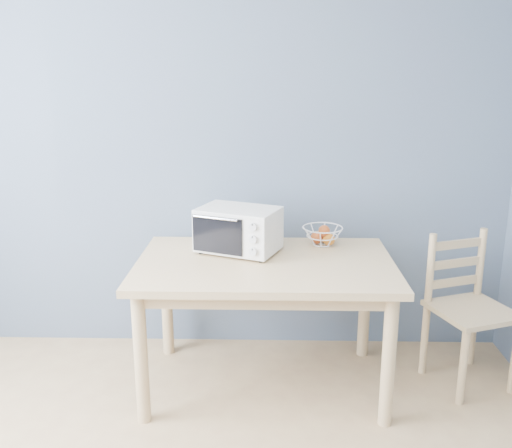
{
  "coord_description": "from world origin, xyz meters",
  "views": [
    {
      "loc": [
        0.5,
        -1.24,
        1.76
      ],
      "look_at": [
        0.43,
        1.81,
        0.93
      ],
      "focal_mm": 40.0,
      "sensor_mm": 36.0,
      "label": 1
    }
  ],
  "objects_px": {
    "dining_table": "(265,279)",
    "fruit_basket": "(323,235)",
    "dining_chair": "(467,311)",
    "toaster_oven": "(236,229)"
  },
  "relations": [
    {
      "from": "fruit_basket",
      "to": "dining_chair",
      "type": "height_order",
      "value": "fruit_basket"
    },
    {
      "from": "fruit_basket",
      "to": "toaster_oven",
      "type": "bearing_deg",
      "value": -164.24
    },
    {
      "from": "dining_table",
      "to": "dining_chair",
      "type": "bearing_deg",
      "value": 4.25
    },
    {
      "from": "fruit_basket",
      "to": "dining_chair",
      "type": "distance_m",
      "value": 0.93
    },
    {
      "from": "dining_table",
      "to": "toaster_oven",
      "type": "bearing_deg",
      "value": 136.37
    },
    {
      "from": "fruit_basket",
      "to": "dining_chair",
      "type": "bearing_deg",
      "value": -15.11
    },
    {
      "from": "toaster_oven",
      "to": "fruit_basket",
      "type": "distance_m",
      "value": 0.53
    },
    {
      "from": "toaster_oven",
      "to": "dining_table",
      "type": "bearing_deg",
      "value": -21.82
    },
    {
      "from": "dining_table",
      "to": "fruit_basket",
      "type": "height_order",
      "value": "fruit_basket"
    },
    {
      "from": "dining_table",
      "to": "fruit_basket",
      "type": "relative_size",
      "value": 4.92
    }
  ]
}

